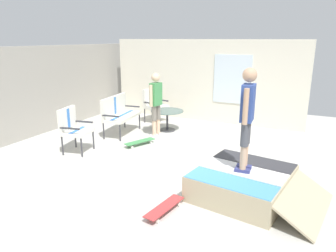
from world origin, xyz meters
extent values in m
cube|color=beige|center=(0.00, 0.00, -0.05)|extent=(12.00, 12.00, 0.10)
cube|color=#9E998E|center=(0.00, 4.00, 1.16)|extent=(9.00, 0.20, 2.31)
cube|color=silver|center=(3.80, 0.50, 1.24)|extent=(0.20, 6.00, 2.47)
cube|color=silver|center=(3.69, -0.40, 1.35)|extent=(0.03, 1.10, 1.40)
cube|color=tan|center=(-0.56, -1.77, 0.21)|extent=(1.72, 1.61, 0.42)
cube|color=#4C99D8|center=(-1.06, -1.69, 0.43)|extent=(0.68, 1.41, 0.01)
cube|color=silver|center=(-0.56, -1.77, 0.43)|extent=(0.68, 1.41, 0.01)
cube|color=#333338|center=(-0.06, -1.84, 0.43)|extent=(0.68, 1.41, 0.01)
cylinder|color=#B2B2B7|center=(-0.46, -1.10, 0.40)|extent=(1.46, 0.27, 0.05)
cube|color=tan|center=(-0.70, -2.72, 0.19)|extent=(1.56, 0.82, 0.36)
cylinder|color=#38383D|center=(0.87, 1.63, 0.22)|extent=(0.04, 0.04, 0.44)
cylinder|color=#38383D|center=(2.03, 1.77, 0.22)|extent=(0.04, 0.04, 0.44)
cylinder|color=#38383D|center=(0.81, 2.10, 0.22)|extent=(0.04, 0.04, 0.44)
cylinder|color=#38383D|center=(1.98, 2.24, 0.22)|extent=(0.04, 0.04, 0.44)
cube|color=silver|center=(1.42, 1.94, 0.48)|extent=(1.31, 0.69, 0.08)
cube|color=#3872C6|center=(1.42, 1.94, 0.52)|extent=(1.21, 0.24, 0.00)
cube|color=silver|center=(1.39, 2.17, 0.77)|extent=(1.25, 0.23, 0.50)
cube|color=#3872C6|center=(1.39, 2.17, 0.77)|extent=(0.11, 0.10, 0.46)
cube|color=#38383D|center=(0.82, 1.87, 0.64)|extent=(0.09, 0.47, 0.04)
cube|color=#38383D|center=(2.02, 2.01, 0.64)|extent=(0.09, 0.47, 0.04)
cylinder|color=#38383D|center=(2.60, 1.54, 0.22)|extent=(0.04, 0.04, 0.44)
cylinder|color=#38383D|center=(3.13, 1.42, 0.22)|extent=(0.04, 0.04, 0.44)
cylinder|color=#38383D|center=(2.71, 2.00, 0.22)|extent=(0.04, 0.04, 0.44)
cylinder|color=#38383D|center=(3.23, 1.88, 0.22)|extent=(0.04, 0.04, 0.44)
cube|color=silver|center=(2.92, 1.71, 0.48)|extent=(0.73, 0.67, 0.08)
cube|color=#3872C6|center=(2.92, 1.71, 0.52)|extent=(0.59, 0.22, 0.00)
cube|color=silver|center=(2.97, 1.94, 0.77)|extent=(0.62, 0.21, 0.50)
cube|color=#3872C6|center=(2.97, 1.94, 0.77)|extent=(0.12, 0.10, 0.46)
cube|color=#38383D|center=(2.64, 1.77, 0.64)|extent=(0.14, 0.47, 0.04)
cube|color=#38383D|center=(3.20, 1.64, 0.64)|extent=(0.14, 0.47, 0.04)
cylinder|color=#38383D|center=(-0.41, 1.76, 0.22)|extent=(0.04, 0.04, 0.44)
cylinder|color=#38383D|center=(0.12, 1.87, 0.22)|extent=(0.04, 0.04, 0.44)
cylinder|color=#38383D|center=(-0.50, 2.22, 0.22)|extent=(0.04, 0.04, 0.44)
cylinder|color=#38383D|center=(0.03, 2.33, 0.22)|extent=(0.04, 0.04, 0.44)
cube|color=silver|center=(-0.19, 2.04, 0.48)|extent=(0.72, 0.66, 0.08)
cube|color=#3872C6|center=(-0.19, 2.04, 0.52)|extent=(0.59, 0.21, 0.00)
cube|color=silver|center=(-0.24, 2.27, 0.77)|extent=(0.62, 0.20, 0.50)
cube|color=#3872C6|center=(-0.24, 2.27, 0.77)|extent=(0.11, 0.10, 0.46)
cube|color=#38383D|center=(-0.48, 1.98, 0.64)|extent=(0.13, 0.47, 0.04)
cube|color=#38383D|center=(0.09, 2.10, 0.64)|extent=(0.13, 0.47, 0.04)
cylinder|color=#38383D|center=(2.24, 1.00, 0.28)|extent=(0.06, 0.06, 0.55)
cylinder|color=#38383D|center=(2.24, 1.00, 0.01)|extent=(0.44, 0.44, 0.03)
cylinder|color=#4C6660|center=(2.24, 1.00, 0.56)|extent=(0.90, 0.90, 0.02)
cube|color=silver|center=(1.57, 1.05, 0.03)|extent=(0.15, 0.25, 0.05)
cylinder|color=beige|center=(1.57, 1.05, 0.25)|extent=(0.10, 0.10, 0.39)
cylinder|color=slate|center=(1.57, 1.05, 0.64)|extent=(0.13, 0.13, 0.39)
cube|color=silver|center=(1.74, 1.02, 0.03)|extent=(0.15, 0.25, 0.05)
cylinder|color=beige|center=(1.74, 1.02, 0.25)|extent=(0.10, 0.10, 0.39)
cylinder|color=slate|center=(1.74, 1.02, 0.64)|extent=(0.13, 0.13, 0.39)
cube|color=#3F8C4C|center=(1.66, 1.03, 1.12)|extent=(0.35, 0.23, 0.58)
sphere|color=beige|center=(1.66, 1.03, 1.55)|extent=(0.22, 0.22, 0.22)
cylinder|color=beige|center=(1.46, 1.07, 1.10)|extent=(0.08, 0.08, 0.55)
cylinder|color=beige|center=(1.85, 1.00, 1.10)|extent=(0.08, 0.08, 0.55)
cube|color=navy|center=(-0.63, -1.77, 0.46)|extent=(0.13, 0.25, 0.05)
cylinder|color=tan|center=(-0.63, -1.77, 0.68)|extent=(0.10, 0.10, 0.39)
cylinder|color=#4C4C51|center=(-0.63, -1.77, 1.07)|extent=(0.13, 0.13, 0.39)
cube|color=navy|center=(-0.46, -1.76, 0.46)|extent=(0.13, 0.25, 0.05)
cylinder|color=tan|center=(-0.46, -1.76, 0.68)|extent=(0.10, 0.10, 0.39)
cylinder|color=#4C4C51|center=(-0.46, -1.76, 1.07)|extent=(0.13, 0.13, 0.39)
cube|color=#334C99|center=(-0.55, -1.76, 1.55)|extent=(0.33, 0.20, 0.57)
sphere|color=tan|center=(-0.55, -1.76, 1.97)|extent=(0.22, 0.22, 0.22)
cylinder|color=tan|center=(-0.75, -1.78, 1.53)|extent=(0.08, 0.08, 0.54)
cylinder|color=tan|center=(-0.35, -1.75, 1.53)|extent=(0.08, 0.08, 0.54)
cube|color=#3F8C4C|center=(0.82, 1.04, 0.09)|extent=(0.81, 0.50, 0.02)
cylinder|color=silver|center=(1.05, 0.85, 0.03)|extent=(0.06, 0.05, 0.06)
cylinder|color=silver|center=(1.11, 1.00, 0.03)|extent=(0.06, 0.05, 0.06)
cylinder|color=silver|center=(0.53, 1.07, 0.03)|extent=(0.06, 0.05, 0.06)
cylinder|color=silver|center=(0.60, 1.22, 0.03)|extent=(0.06, 0.05, 0.06)
cube|color=#B23838|center=(-1.63, -0.87, 0.09)|extent=(0.82, 0.31, 0.02)
cylinder|color=silver|center=(-1.36, -0.99, 0.03)|extent=(0.06, 0.04, 0.06)
cylinder|color=silver|center=(-1.34, -0.83, 0.03)|extent=(0.06, 0.04, 0.06)
cylinder|color=silver|center=(-1.92, -0.91, 0.03)|extent=(0.06, 0.04, 0.06)
cylinder|color=silver|center=(-1.89, -0.75, 0.03)|extent=(0.06, 0.04, 0.06)
camera|label=1|loc=(-5.32, -2.73, 2.51)|focal=33.44mm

